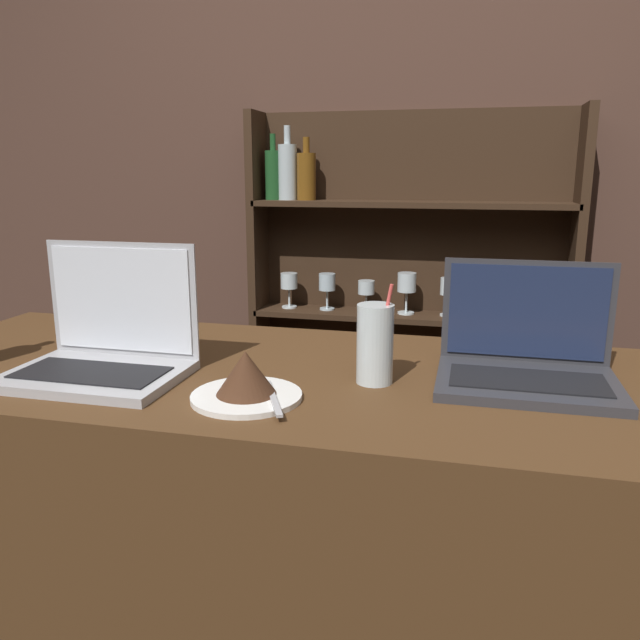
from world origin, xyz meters
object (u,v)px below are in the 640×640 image
object	(u,v)px
laptop_far	(527,358)
water_glass	(375,344)
laptop_near	(105,346)
cake_plate	(246,380)

from	to	relation	value
laptop_far	water_glass	bearing A→B (deg)	-165.33
laptop_near	laptop_far	bearing A→B (deg)	10.35
laptop_far	cake_plate	world-z (taller)	laptop_far
cake_plate	water_glass	distance (m)	0.25
laptop_far	cake_plate	distance (m)	0.53
laptop_near	water_glass	size ratio (longest dim) A/B	1.72
laptop_near	laptop_far	size ratio (longest dim) A/B	1.01
laptop_far	water_glass	distance (m)	0.29
laptop_far	water_glass	xyz separation A→B (m)	(-0.28, -0.07, 0.03)
water_glass	laptop_near	bearing A→B (deg)	-172.01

